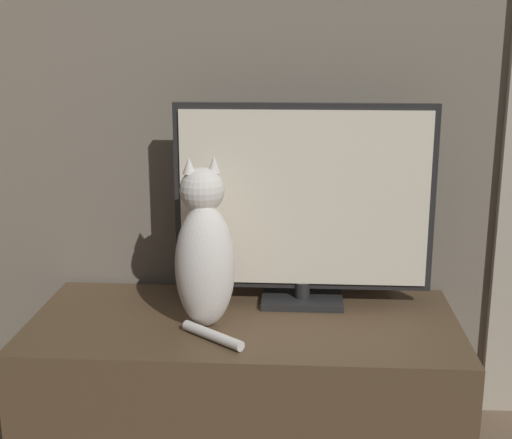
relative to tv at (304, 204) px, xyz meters
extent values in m
cube|color=brown|center=(-0.16, -0.14, -0.51)|extent=(1.21, 0.56, 0.41)
cube|color=black|center=(0.00, 0.00, -0.30)|extent=(0.24, 0.14, 0.02)
cylinder|color=black|center=(0.00, 0.00, -0.26)|extent=(0.04, 0.04, 0.05)
cube|color=black|center=(0.00, 0.00, 0.02)|extent=(0.75, 0.02, 0.55)
cube|color=silver|center=(0.00, -0.01, 0.02)|extent=(0.72, 0.01, 0.51)
ellipsoid|color=silver|center=(-0.27, -0.19, -0.13)|extent=(0.20, 0.19, 0.34)
ellipsoid|color=black|center=(-0.28, -0.14, -0.15)|extent=(0.10, 0.07, 0.19)
sphere|color=silver|center=(-0.27, -0.16, 0.07)|extent=(0.15, 0.15, 0.12)
cone|color=silver|center=(-0.31, -0.17, 0.14)|extent=(0.04, 0.04, 0.04)
cone|color=silver|center=(-0.24, -0.15, 0.14)|extent=(0.04, 0.04, 0.04)
cylinder|color=silver|center=(-0.23, -0.29, -0.29)|extent=(0.18, 0.15, 0.03)
camera|label=1|loc=(-0.01, -2.01, 0.47)|focal=50.00mm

